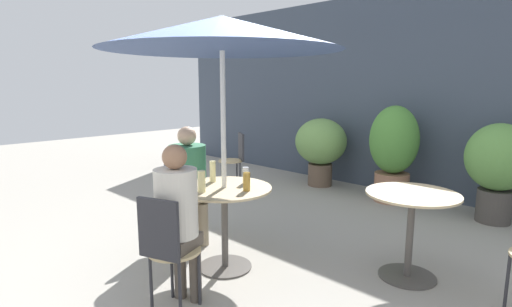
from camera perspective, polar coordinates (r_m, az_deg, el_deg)
ground_plane at (r=3.59m, az=-6.58°, el=-17.37°), size 20.00×20.00×0.00m
storefront_wall at (r=6.32m, az=21.26°, el=7.93°), size 10.00×0.06×3.00m
cafe_table_near at (r=3.57m, az=-4.53°, el=-7.65°), size 0.84×0.84×0.75m
cafe_table_far at (r=3.63m, az=21.27°, el=-8.42°), size 0.76×0.76×0.75m
bistro_chair_0 at (r=4.29m, az=-10.37°, el=-5.17°), size 0.40×0.38×0.89m
bistro_chair_1 at (r=2.92m, az=-12.63°, el=-12.54°), size 0.41×0.42×0.89m
bistro_chair_3 at (r=6.27m, az=-2.88°, el=-0.27°), size 0.43×0.43×0.89m
seated_person_0 at (r=4.12m, az=-9.59°, el=-3.14°), size 0.41×0.37×1.22m
seated_person_1 at (r=2.96m, az=-11.14°, el=-8.14°), size 0.35×0.36×1.23m
beer_glass_0 at (r=3.70m, az=-6.21°, el=-2.55°), size 0.06×0.06×0.20m
beer_glass_1 at (r=3.37m, az=-7.78°, el=-3.96°), size 0.07×0.07×0.18m
beer_glass_2 at (r=3.37m, az=-1.35°, el=-4.04°), size 0.06×0.06×0.16m
beer_glass_3 at (r=3.63m, az=-1.48°, el=-3.12°), size 0.06×0.06×0.15m
potted_plant_0 at (r=6.54m, az=9.24°, el=1.27°), size 0.83×0.83×1.10m
potted_plant_1 at (r=5.88m, az=19.06°, el=0.71°), size 0.67×0.67×1.35m
potted_plant_2 at (r=5.50m, az=31.32°, el=-1.16°), size 0.74×0.74×1.19m
umbrella at (r=3.43m, az=-4.88°, el=16.70°), size 2.01×2.01×2.19m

